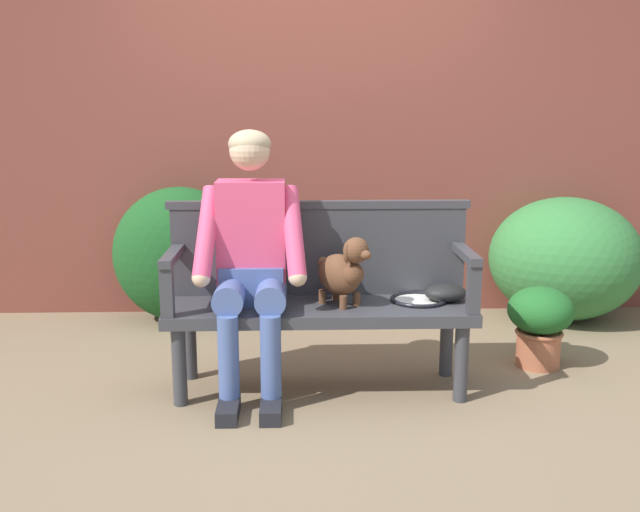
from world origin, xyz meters
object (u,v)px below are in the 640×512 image
baseball_glove (446,293)px  tennis_racket (418,298)px  potted_plant (540,320)px  person_seated (251,252)px  dog_on_bench (344,271)px  garden_bench (320,317)px

baseball_glove → tennis_racket: bearing=157.8°
baseball_glove → potted_plant: bearing=14.7°
person_seated → baseball_glove: (0.99, 0.05, -0.23)m
dog_on_bench → tennis_racket: dog_on_bench is taller
person_seated → baseball_glove: bearing=2.9°
tennis_racket → baseball_glove: 0.15m
dog_on_bench → tennis_racket: 0.44m
tennis_racket → baseball_glove: baseball_glove is taller
tennis_racket → person_seated: bearing=-174.5°
potted_plant → tennis_racket: bearing=-163.2°
garden_bench → tennis_racket: size_ratio=2.72×
person_seated → tennis_racket: 0.89m
dog_on_bench → tennis_racket: size_ratio=0.64×
tennis_racket → baseball_glove: bearing=-13.7°
garden_bench → baseball_glove: baseball_glove is taller
garden_bench → person_seated: size_ratio=1.16×
person_seated → potted_plant: size_ratio=2.90×
baseball_glove → potted_plant: baseball_glove is taller
dog_on_bench → baseball_glove: bearing=7.1°
potted_plant → garden_bench: bearing=-166.6°
person_seated → dog_on_bench: bearing=-2.0°
garden_bench → person_seated: 0.48m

